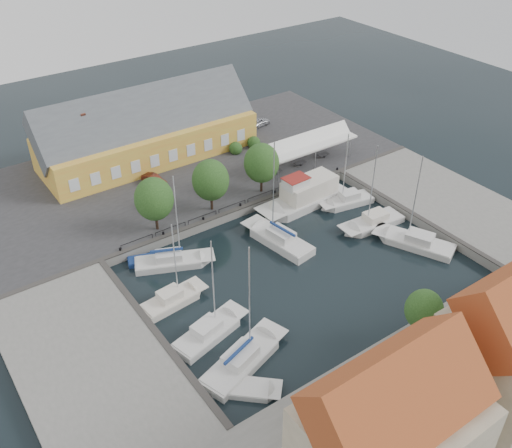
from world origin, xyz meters
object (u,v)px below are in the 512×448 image
(car_silver, at_px, (258,122))
(west_boat_c, at_px, (210,333))
(east_boat_c, at_px, (415,243))
(launch_nw, at_px, (146,261))
(launch_sw, at_px, (246,390))
(east_boat_b, at_px, (373,224))
(car_red, at_px, (154,180))
(tent_canopy, at_px, (307,145))
(center_sailboat, at_px, (278,240))
(east_boat_a, at_px, (347,202))
(west_boat_b, at_px, (173,301))
(west_boat_a, at_px, (173,263))
(trawler, at_px, (305,197))
(west_boat_d, at_px, (243,361))

(car_silver, bearing_deg, west_boat_c, 128.98)
(east_boat_c, relative_size, launch_nw, 2.77)
(car_silver, height_order, launch_sw, car_silver)
(east_boat_b, xyz_separation_m, west_boat_c, (-24.09, -4.11, 0.00))
(car_red, bearing_deg, tent_canopy, -34.34)
(car_red, distance_m, center_sailboat, 18.63)
(center_sailboat, bearing_deg, car_red, 108.72)
(launch_nw, bearing_deg, launch_sw, -92.29)
(west_boat_c, bearing_deg, east_boat_b, 9.67)
(center_sailboat, relative_size, east_boat_a, 1.24)
(launch_sw, bearing_deg, west_boat_b, 89.41)
(east_boat_b, distance_m, west_boat_b, 24.79)
(west_boat_c, bearing_deg, car_red, 73.71)
(east_boat_b, xyz_separation_m, west_boat_a, (-21.98, 6.70, 0.01))
(center_sailboat, xyz_separation_m, east_boat_a, (11.51, 1.65, -0.10))
(east_boat_b, bearing_deg, tent_canopy, 81.87)
(trawler, relative_size, east_boat_b, 1.13)
(trawler, bearing_deg, launch_sw, -138.48)
(east_boat_a, height_order, launch_sw, east_boat_a)
(tent_canopy, bearing_deg, east_boat_c, -92.79)
(east_boat_b, bearing_deg, car_silver, 82.85)
(west_boat_a, bearing_deg, east_boat_a, -4.04)
(trawler, height_order, west_boat_c, west_boat_c)
(east_boat_b, height_order, west_boat_d, west_boat_d)
(east_boat_a, distance_m, west_boat_d, 27.73)
(east_boat_c, xyz_separation_m, west_boat_d, (-24.55, -3.10, 0.01))
(center_sailboat, distance_m, launch_sw, 20.21)
(west_boat_a, relative_size, west_boat_b, 1.18)
(east_boat_c, height_order, west_boat_c, east_boat_c)
(car_silver, distance_m, center_sailboat, 27.99)
(east_boat_b, bearing_deg, west_boat_b, 176.52)
(east_boat_a, bearing_deg, trawler, 144.80)
(tent_canopy, height_order, east_boat_a, east_boat_a)
(east_boat_c, bearing_deg, center_sailboat, 143.38)
(car_red, bearing_deg, east_boat_c, -71.31)
(launch_sw, xyz_separation_m, launch_nw, (0.79, 19.80, -0.00))
(west_boat_c, distance_m, west_boat_d, 4.43)
(west_boat_c, bearing_deg, launch_nw, 89.96)
(tent_canopy, relative_size, west_boat_b, 1.50)
(east_boat_a, height_order, west_boat_c, west_boat_c)
(tent_canopy, bearing_deg, launch_sw, -136.47)
(west_boat_d, bearing_deg, west_boat_a, 84.52)
(west_boat_c, xyz_separation_m, west_boat_d, (0.65, -4.38, 0.01))
(car_silver, height_order, center_sailboat, center_sailboat)
(tent_canopy, distance_m, west_boat_d, 34.57)
(west_boat_d, bearing_deg, trawler, 39.42)
(car_red, relative_size, west_boat_a, 0.33)
(tent_canopy, height_order, car_red, tent_canopy)
(west_boat_d, relative_size, launch_sw, 2.26)
(west_boat_a, bearing_deg, trawler, 3.99)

